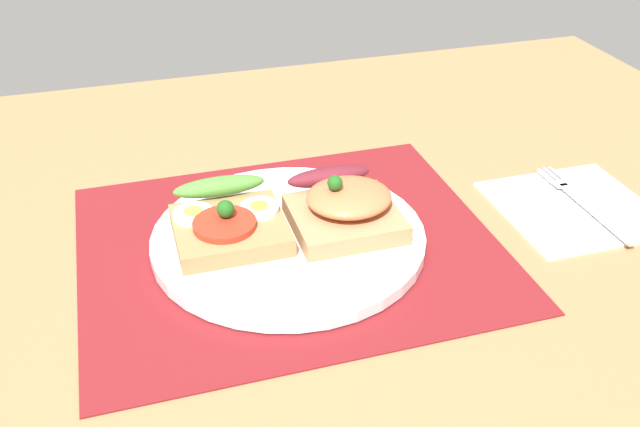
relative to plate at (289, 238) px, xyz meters
The scene contains 7 objects.
ground_plane 2.48cm from the plate, ahead, with size 120.00×90.00×3.20cm, color #9B7046.
placemat 0.73cm from the plate, ahead, with size 37.59×32.00×0.30cm, color maroon.
plate is the anchor object (origin of this frame).
sandwich_egg_tomato 5.77cm from the plate, 164.24° to the left, with size 9.84×10.68×3.88cm.
sandwich_salmon 5.91cm from the plate, ahead, with size 9.61×10.61×5.18cm.
napkin 28.96cm from the plate, ahead, with size 14.80×14.31×0.60cm, color white.
fork 29.73cm from the plate, ahead, with size 1.62×14.98×0.32cm.
Camera 1 is at (-12.85, -52.80, 37.55)cm, focal length 40.16 mm.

